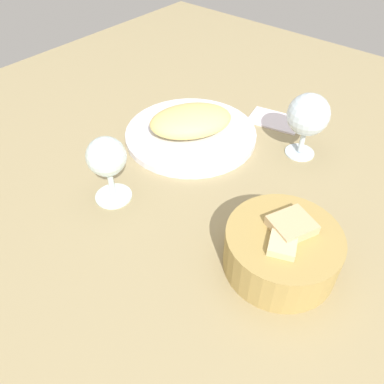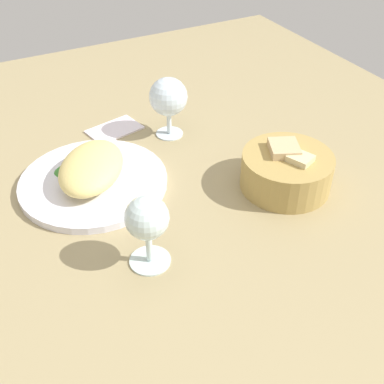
{
  "view_description": "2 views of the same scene",
  "coord_description": "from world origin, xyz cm",
  "px_view_note": "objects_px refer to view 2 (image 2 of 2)",
  "views": [
    {
      "loc": [
        46.02,
        33.27,
        46.79
      ],
      "look_at": [
        10.58,
        3.37,
        3.59
      ],
      "focal_mm": 36.38,
      "sensor_mm": 36.0,
      "label": 1
    },
    {
      "loc": [
        66.2,
        -27.18,
        54.22
      ],
      "look_at": [
        9.33,
        2.63,
        3.71
      ],
      "focal_mm": 45.48,
      "sensor_mm": 36.0,
      "label": 2
    }
  ],
  "objects_px": {
    "wine_glass_near": "(147,222)",
    "folded_napkin": "(115,129)",
    "bread_basket": "(286,170)",
    "wine_glass_far": "(168,98)",
    "plate": "(94,182)"
  },
  "relations": [
    {
      "from": "plate",
      "to": "wine_glass_far",
      "type": "height_order",
      "value": "wine_glass_far"
    },
    {
      "from": "bread_basket",
      "to": "wine_glass_far",
      "type": "height_order",
      "value": "wine_glass_far"
    },
    {
      "from": "bread_basket",
      "to": "wine_glass_far",
      "type": "relative_size",
      "value": 1.28
    },
    {
      "from": "wine_glass_near",
      "to": "folded_napkin",
      "type": "xyz_separation_m",
      "value": [
        -0.39,
        0.09,
        -0.08
      ]
    },
    {
      "from": "wine_glass_near",
      "to": "folded_napkin",
      "type": "distance_m",
      "value": 0.41
    },
    {
      "from": "bread_basket",
      "to": "wine_glass_near",
      "type": "xyz_separation_m",
      "value": [
        0.06,
        -0.29,
        0.05
      ]
    },
    {
      "from": "folded_napkin",
      "to": "wine_glass_far",
      "type": "bearing_deg",
      "value": -48.28
    },
    {
      "from": "bread_basket",
      "to": "folded_napkin",
      "type": "height_order",
      "value": "bread_basket"
    },
    {
      "from": "bread_basket",
      "to": "wine_glass_far",
      "type": "distance_m",
      "value": 0.29
    },
    {
      "from": "folded_napkin",
      "to": "wine_glass_near",
      "type": "bearing_deg",
      "value": -115.73
    },
    {
      "from": "wine_glass_near",
      "to": "folded_napkin",
      "type": "bearing_deg",
      "value": 166.94
    },
    {
      "from": "plate",
      "to": "folded_napkin",
      "type": "xyz_separation_m",
      "value": [
        -0.17,
        0.1,
        -0.0
      ]
    },
    {
      "from": "plate",
      "to": "bread_basket",
      "type": "height_order",
      "value": "bread_basket"
    },
    {
      "from": "plate",
      "to": "bread_basket",
      "type": "bearing_deg",
      "value": 61.94
    },
    {
      "from": "bread_basket",
      "to": "wine_glass_near",
      "type": "bearing_deg",
      "value": -78.52
    }
  ]
}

